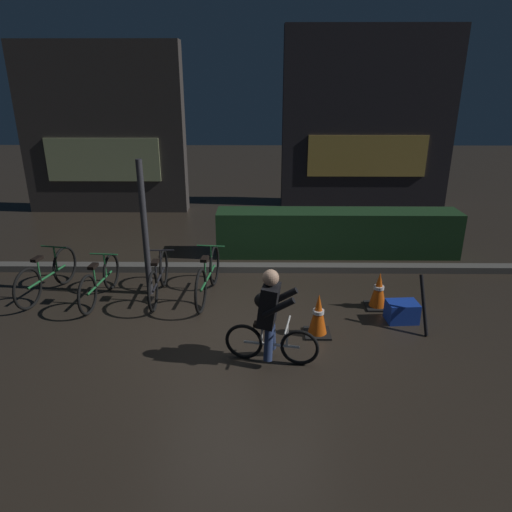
# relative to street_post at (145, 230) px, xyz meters

# --- Properties ---
(ground_plane) EXTENTS (40.00, 40.00, 0.00)m
(ground_plane) POSITION_rel_street_post_xyz_m (1.57, -1.20, -1.11)
(ground_plane) COLOR #2D261E
(sidewalk_curb) EXTENTS (12.00, 0.24, 0.12)m
(sidewalk_curb) POSITION_rel_street_post_xyz_m (1.57, 1.00, -1.05)
(sidewalk_curb) COLOR #56544F
(sidewalk_curb) RESTS_ON ground
(hedge_row) EXTENTS (4.80, 0.70, 0.91)m
(hedge_row) POSITION_rel_street_post_xyz_m (3.37, 1.90, -0.65)
(hedge_row) COLOR #19381C
(hedge_row) RESTS_ON ground
(storefront_left) EXTENTS (4.19, 0.54, 4.25)m
(storefront_left) POSITION_rel_street_post_xyz_m (-2.24, 5.30, 1.01)
(storefront_left) COLOR #383330
(storefront_left) RESTS_ON ground
(storefront_right) EXTENTS (4.58, 0.54, 4.66)m
(storefront_right) POSITION_rel_street_post_xyz_m (4.71, 6.00, 1.21)
(storefront_right) COLOR #262328
(storefront_right) RESTS_ON ground
(street_post) EXTENTS (0.10, 0.10, 2.22)m
(street_post) POSITION_rel_street_post_xyz_m (0.00, 0.00, 0.00)
(street_post) COLOR #2D2D33
(street_post) RESTS_ON ground
(parked_bike_leftmost) EXTENTS (0.46, 1.62, 0.76)m
(parked_bike_leftmost) POSITION_rel_street_post_xyz_m (-1.64, -0.07, -0.76)
(parked_bike_leftmost) COLOR black
(parked_bike_leftmost) RESTS_ON ground
(parked_bike_left_mid) EXTENTS (0.46, 1.53, 0.71)m
(parked_bike_left_mid) POSITION_rel_street_post_xyz_m (-0.72, -0.26, -0.79)
(parked_bike_left_mid) COLOR black
(parked_bike_left_mid) RESTS_ON ground
(parked_bike_center_left) EXTENTS (0.46, 1.59, 0.73)m
(parked_bike_center_left) POSITION_rel_street_post_xyz_m (0.19, -0.13, -0.78)
(parked_bike_center_left) COLOR black
(parked_bike_center_left) RESTS_ON ground
(parked_bike_center_right) EXTENTS (0.46, 1.73, 0.80)m
(parked_bike_center_right) POSITION_rel_street_post_xyz_m (0.99, -0.12, -0.75)
(parked_bike_center_right) COLOR black
(parked_bike_center_right) RESTS_ON ground
(traffic_cone_near) EXTENTS (0.36, 0.36, 0.62)m
(traffic_cone_near) POSITION_rel_street_post_xyz_m (2.63, -1.30, -0.81)
(traffic_cone_near) COLOR black
(traffic_cone_near) RESTS_ON ground
(traffic_cone_far) EXTENTS (0.36, 0.36, 0.58)m
(traffic_cone_far) POSITION_rel_street_post_xyz_m (3.66, -0.46, -0.83)
(traffic_cone_far) COLOR black
(traffic_cone_far) RESTS_ON ground
(blue_crate) EXTENTS (0.46, 0.35, 0.30)m
(blue_crate) POSITION_rel_street_post_xyz_m (3.91, -0.90, -0.96)
(blue_crate) COLOR #193DB7
(blue_crate) RESTS_ON ground
(cyclist) EXTENTS (1.18, 0.59, 1.25)m
(cyclist) POSITION_rel_street_post_xyz_m (1.95, -1.94, -0.48)
(cyclist) COLOR black
(cyclist) RESTS_ON ground
(closed_umbrella) EXTENTS (0.09, 0.45, 0.77)m
(closed_umbrella) POSITION_rel_street_post_xyz_m (4.12, -1.15, -0.72)
(closed_umbrella) COLOR black
(closed_umbrella) RESTS_ON ground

